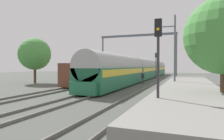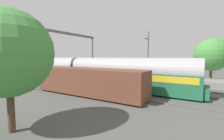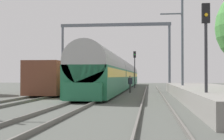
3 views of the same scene
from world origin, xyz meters
name	(u,v)px [view 1 (image 1 of 3)]	position (x,y,z in m)	size (l,w,h in m)	color
ground	(97,93)	(0.00, 0.00, 0.00)	(120.00, 120.00, 0.00)	#4D504A
track_far_west	(58,90)	(-4.28, 0.00, 0.08)	(1.52, 60.00, 0.16)	#615E59
track_west	(97,92)	(0.00, 0.00, 0.08)	(1.52, 60.00, 0.16)	#615E59
track_east	(142,95)	(4.28, 0.00, 0.08)	(1.52, 60.00, 0.16)	#615E59
platform	(189,90)	(8.10, 2.00, 0.45)	(4.40, 28.00, 0.90)	gray
passenger_train	(144,69)	(0.00, 21.98, 1.97)	(2.93, 49.20, 3.82)	#236B47
freight_car	(94,74)	(-4.28, 8.33, 1.47)	(2.80, 13.00, 2.70)	brown
person_crossing	(143,77)	(2.08, 10.79, 1.03)	(0.46, 0.38, 1.73)	#383838
railway_signal_near	(158,54)	(6.55, -6.56, 3.18)	(0.36, 0.30, 4.97)	#2D2D33
railway_signal_far	(156,62)	(1.92, 24.47, 3.32)	(0.36, 0.30, 5.20)	#2D2D33
catenary_gantry	(137,47)	(0.00, 16.05, 5.67)	(12.97, 0.28, 7.86)	slate
catenary_pole_east_mid	(174,51)	(6.64, 5.42, 4.15)	(1.90, 0.20, 8.00)	slate
tree_west_background	(35,54)	(-12.98, 6.45, 4.28)	(4.65, 4.65, 6.62)	#4C3826
tree_east_background	(224,36)	(10.05, -3.05, 4.40)	(4.79, 4.79, 6.81)	#4C3826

